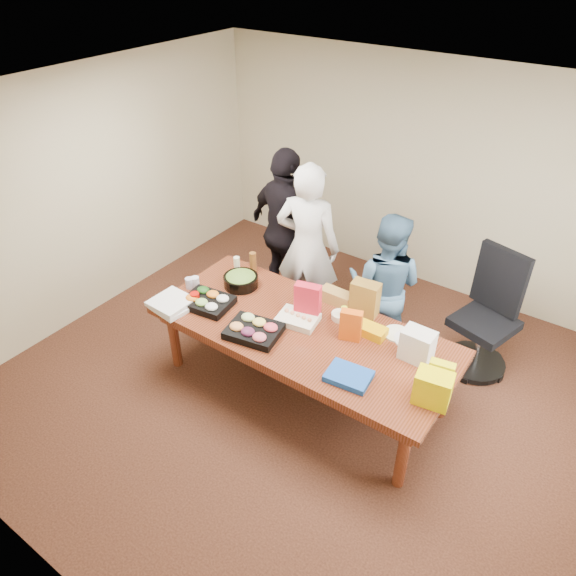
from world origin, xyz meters
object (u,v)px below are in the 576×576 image
Objects in this scene: person_center at (308,248)px; conference_table at (302,359)px; person_right at (384,287)px; salad_bowl at (241,281)px; office_chair at (485,319)px; sheet_cake at (298,319)px.

conference_table is at bearing 105.48° from person_center.
person_center reaches higher than person_right.
person_right is 4.53× the size of salad_bowl.
office_chair is at bearing 44.95° from conference_table.
salad_bowl is (-1.23, -0.76, 0.01)m from person_right.
salad_bowl is at bearing -137.91° from office_chair.
salad_bowl is at bearing 21.70° from person_right.
salad_bowl is at bearing 166.43° from conference_table.
office_chair is 0.64× the size of person_center.
office_chair is at bearing 26.03° from salad_bowl.
salad_bowl reaches higher than conference_table.
person_right is 1.44m from salad_bowl.
conference_table is 1.02m from salad_bowl.
office_chair is at bearing 174.47° from person_center.
conference_table is at bearing -40.65° from sheet_cake.
person_center is at bearing 108.92° from sheet_cake.
person_center is at bearing 66.17° from salad_bowl.
salad_bowl is (-0.32, -0.73, -0.14)m from person_center.
person_right reaches higher than office_chair.
sheet_cake is (-0.09, 0.06, 0.41)m from conference_table.
office_chair is 3.36× the size of sheet_cake.
person_center is at bearing 121.18° from conference_table.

